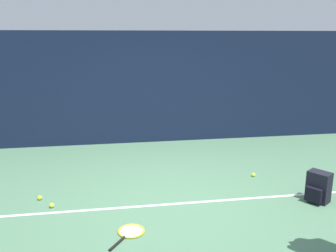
{
  "coord_description": "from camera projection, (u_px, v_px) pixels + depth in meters",
  "views": [
    {
      "loc": [
        -0.8,
        -4.64,
        2.29
      ],
      "look_at": [
        0.0,
        0.4,
        1.0
      ],
      "focal_mm": 38.28,
      "sensor_mm": 36.0,
      "label": 1
    }
  ],
  "objects": [
    {
      "name": "tennis_ball_mid_court",
      "position": [
        40.0,
        198.0,
        5.13
      ],
      "size": [
        0.07,
        0.07,
        0.07
      ],
      "primitive_type": "sphere",
      "color": "#CCE033",
      "rests_on": "ground"
    },
    {
      "name": "tennis_ball_near_player",
      "position": [
        52.0,
        205.0,
        4.9
      ],
      "size": [
        0.07,
        0.07,
        0.07
      ],
      "primitive_type": "sphere",
      "color": "#CCE033",
      "rests_on": "ground"
    },
    {
      "name": "backpack",
      "position": [
        318.0,
        188.0,
        5.05
      ],
      "size": [
        0.38,
        0.37,
        0.44
      ],
      "rotation": [
        0.0,
        0.0,
        5.32
      ],
      "color": "black",
      "rests_on": "ground"
    },
    {
      "name": "ground_plane",
      "position": [
        172.0,
        200.0,
        5.13
      ],
      "size": [
        12.0,
        12.0,
        0.0
      ],
      "primitive_type": "plane",
      "color": "#4C7556"
    },
    {
      "name": "tennis_racket",
      "position": [
        130.0,
        232.0,
        4.27
      ],
      "size": [
        0.5,
        0.6,
        0.03
      ],
      "rotation": [
        0.0,
        0.0,
        0.96
      ],
      "color": "black",
      "rests_on": "ground"
    },
    {
      "name": "back_fence",
      "position": [
        149.0,
        88.0,
        7.71
      ],
      "size": [
        10.0,
        0.1,
        2.4
      ],
      "primitive_type": "cube",
      "color": "#141E38",
      "rests_on": "ground"
    },
    {
      "name": "tennis_ball_far_left",
      "position": [
        253.0,
        175.0,
        5.98
      ],
      "size": [
        0.07,
        0.07,
        0.07
      ],
      "primitive_type": "sphere",
      "color": "#CCE033",
      "rests_on": "ground"
    },
    {
      "name": "court_line",
      "position": [
        174.0,
        204.0,
        5.01
      ],
      "size": [
        9.0,
        0.05,
        0.0
      ],
      "primitive_type": "cube",
      "color": "white",
      "rests_on": "ground"
    }
  ]
}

